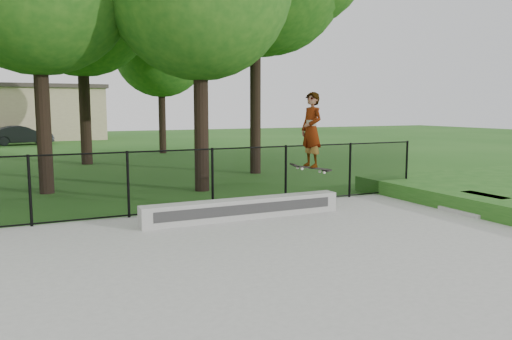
# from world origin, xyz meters

# --- Properties ---
(ground) EXTENTS (100.00, 100.00, 0.00)m
(ground) POSITION_xyz_m (0.00, 0.00, 0.00)
(ground) COLOR #215518
(ground) RESTS_ON ground
(concrete_slab) EXTENTS (14.00, 12.00, 0.06)m
(concrete_slab) POSITION_xyz_m (0.00, 0.00, 0.03)
(concrete_slab) COLOR #989893
(concrete_slab) RESTS_ON ground
(grind_ledge) EXTENTS (4.62, 0.40, 0.45)m
(grind_ledge) POSITION_xyz_m (2.29, 4.70, 0.28)
(grind_ledge) COLOR #B4B3AE
(grind_ledge) RESTS_ON concrete_slab
(car_b) EXTENTS (3.74, 1.93, 1.30)m
(car_b) POSITION_xyz_m (-2.08, 32.14, 0.65)
(car_b) COLOR black
(car_b) RESTS_ON ground
(car_c) EXTENTS (4.13, 3.04, 1.19)m
(car_c) POSITION_xyz_m (-1.61, 35.89, 0.60)
(car_c) COLOR #8D8D9F
(car_c) RESTS_ON ground
(skater_airborne) EXTENTS (0.84, 0.67, 1.87)m
(skater_airborne) POSITION_xyz_m (3.92, 4.55, 1.98)
(skater_airborne) COLOR black
(skater_airborne) RESTS_ON ground
(chainlink_fence) EXTENTS (16.06, 0.06, 1.50)m
(chainlink_fence) POSITION_xyz_m (0.00, 5.90, 0.81)
(chainlink_fence) COLOR black
(chainlink_fence) RESTS_ON concrete_slab
(concrete_steps) EXTENTS (1.07, 1.20, 0.45)m
(concrete_steps) POSITION_xyz_m (7.59, 3.00, 0.17)
(concrete_steps) COLOR #989893
(concrete_steps) RESTS_ON ground
(distant_building) EXTENTS (12.40, 6.40, 4.30)m
(distant_building) POSITION_xyz_m (-2.00, 38.00, 2.16)
(distant_building) COLOR #C8B88C
(distant_building) RESTS_ON ground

